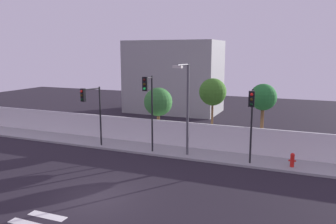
{
  "coord_description": "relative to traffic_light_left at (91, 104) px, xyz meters",
  "views": [
    {
      "loc": [
        9.04,
        -12.9,
        6.92
      ],
      "look_at": [
        1.06,
        6.5,
        3.18
      ],
      "focal_mm": 36.25,
      "sensor_mm": 36.0,
      "label": 1
    }
  ],
  "objects": [
    {
      "name": "low_building_distant",
      "position": [
        -0.32,
        16.76,
        0.74
      ],
      "size": [
        10.43,
        6.0,
        8.13
      ],
      "primitive_type": "cube",
      "color": "gray",
      "rests_on": "ground"
    },
    {
      "name": "roadside_tree_midleft",
      "position": [
        7.7,
        3.93,
        0.73
      ],
      "size": [
        1.96,
        1.96,
        5.05
      ],
      "color": "brown",
      "rests_on": "ground"
    },
    {
      "name": "ground_plane",
      "position": [
        4.88,
        -6.73,
        -3.32
      ],
      "size": [
        80.0,
        80.0,
        0.0
      ],
      "primitive_type": "plane",
      "color": "black"
    },
    {
      "name": "sidewalk",
      "position": [
        4.88,
        1.47,
        -3.25
      ],
      "size": [
        36.0,
        2.4,
        0.15
      ],
      "primitive_type": "cube",
      "color": "gray",
      "rests_on": "ground"
    },
    {
      "name": "fire_hydrant",
      "position": [
        13.41,
        1.05,
        -2.71
      ],
      "size": [
        0.44,
        0.26,
        0.85
      ],
      "color": "red",
      "rests_on": "sidewalk"
    },
    {
      "name": "perimeter_wall",
      "position": [
        4.88,
        2.76,
        -2.27
      ],
      "size": [
        36.0,
        0.18,
        1.8
      ],
      "primitive_type": "cube",
      "color": "silver",
      "rests_on": "sidewalk"
    },
    {
      "name": "roadside_tree_midright",
      "position": [
        11.23,
        3.93,
        0.49
      ],
      "size": [
        1.81,
        1.81,
        4.79
      ],
      "color": "brown",
      "rests_on": "ground"
    },
    {
      "name": "traffic_light_right",
      "position": [
        11.03,
        0.22,
        0.17
      ],
      "size": [
        0.36,
        1.34,
        4.58
      ],
      "color": "black",
      "rests_on": "sidewalk"
    },
    {
      "name": "traffic_light_center",
      "position": [
        4.38,
        0.23,
        0.59
      ],
      "size": [
        0.35,
        1.39,
        5.2
      ],
      "color": "black",
      "rests_on": "sidewalk"
    },
    {
      "name": "traffic_light_left",
      "position": [
        0.0,
        0.0,
        0.0
      ],
      "size": [
        0.61,
        1.72,
        4.3
      ],
      "color": "black",
      "rests_on": "sidewalk"
    },
    {
      "name": "street_lamp_curbside",
      "position": [
        6.79,
        0.8,
        0.4
      ],
      "size": [
        0.63,
        1.65,
        6.02
      ],
      "color": "#4C4C51",
      "rests_on": "sidewalk"
    },
    {
      "name": "roadside_tree_leftmost",
      "position": [
        3.42,
        3.93,
        -0.23
      ],
      "size": [
        2.2,
        2.2,
        4.21
      ],
      "color": "brown",
      "rests_on": "ground"
    }
  ]
}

